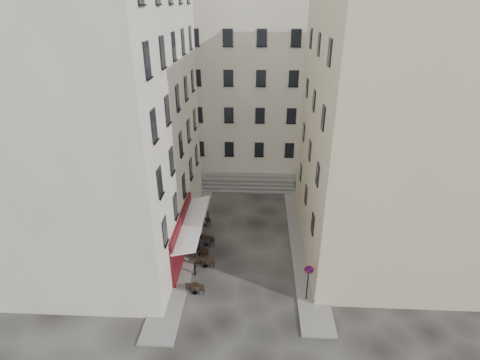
# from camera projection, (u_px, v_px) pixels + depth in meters

# --- Properties ---
(ground) EXTENTS (90.00, 90.00, 0.00)m
(ground) POSITION_uv_depth(u_px,v_px,m) (243.00, 267.00, 26.34)
(ground) COLOR black
(ground) RESTS_ON ground
(sidewalk_left) EXTENTS (2.00, 22.00, 0.12)m
(sidewalk_left) POSITION_uv_depth(u_px,v_px,m) (190.00, 233.00, 30.11)
(sidewalk_left) COLOR slate
(sidewalk_left) RESTS_ON ground
(sidewalk_right) EXTENTS (2.00, 18.00, 0.12)m
(sidewalk_right) POSITION_uv_depth(u_px,v_px,m) (303.00, 243.00, 28.81)
(sidewalk_right) COLOR slate
(sidewalk_right) RESTS_ON ground
(building_left) EXTENTS (12.20, 16.20, 20.60)m
(building_left) POSITION_uv_depth(u_px,v_px,m) (89.00, 110.00, 25.05)
(building_left) COLOR beige
(building_left) RESTS_ON ground
(building_right) EXTENTS (12.20, 14.20, 18.60)m
(building_right) POSITION_uv_depth(u_px,v_px,m) (403.00, 127.00, 24.99)
(building_right) COLOR beige
(building_right) RESTS_ON ground
(building_back) EXTENTS (18.20, 10.20, 18.60)m
(building_back) POSITION_uv_depth(u_px,v_px,m) (242.00, 81.00, 39.47)
(building_back) COLOR beige
(building_back) RESTS_ON ground
(cafe_storefront) EXTENTS (1.74, 7.30, 3.50)m
(cafe_storefront) POSITION_uv_depth(u_px,v_px,m) (183.00, 235.00, 26.62)
(cafe_storefront) COLOR #41090B
(cafe_storefront) RESTS_ON ground
(stone_steps) EXTENTS (9.00, 3.15, 0.80)m
(stone_steps) POSITION_uv_depth(u_px,v_px,m) (248.00, 183.00, 37.49)
(stone_steps) COLOR slate
(stone_steps) RESTS_ON ground
(bollard_near) EXTENTS (0.12, 0.12, 0.98)m
(bollard_near) POSITION_uv_depth(u_px,v_px,m) (195.00, 269.00, 25.35)
(bollard_near) COLOR black
(bollard_near) RESTS_ON ground
(bollard_mid) EXTENTS (0.12, 0.12, 0.98)m
(bollard_mid) POSITION_uv_depth(u_px,v_px,m) (202.00, 239.00, 28.50)
(bollard_mid) COLOR black
(bollard_mid) RESTS_ON ground
(bollard_far) EXTENTS (0.12, 0.12, 0.98)m
(bollard_far) POSITION_uv_depth(u_px,v_px,m) (208.00, 215.00, 31.66)
(bollard_far) COLOR black
(bollard_far) RESTS_ON ground
(no_parking_sign) EXTENTS (0.62, 0.15, 2.73)m
(no_parking_sign) POSITION_uv_depth(u_px,v_px,m) (308.00, 276.00, 22.55)
(no_parking_sign) COLOR black
(no_parking_sign) RESTS_ON ground
(bistro_table_a) EXTENTS (1.22, 0.57, 0.85)m
(bistro_table_a) POSITION_uv_depth(u_px,v_px,m) (195.00, 288.00, 23.80)
(bistro_table_a) COLOR black
(bistro_table_a) RESTS_ON ground
(bistro_table_b) EXTENTS (1.25, 0.59, 0.88)m
(bistro_table_b) POSITION_uv_depth(u_px,v_px,m) (205.00, 261.00, 26.18)
(bistro_table_b) COLOR black
(bistro_table_b) RESTS_ON ground
(bistro_table_c) EXTENTS (1.39, 0.65, 0.98)m
(bistro_table_c) POSITION_uv_depth(u_px,v_px,m) (199.00, 253.00, 27.00)
(bistro_table_c) COLOR black
(bistro_table_c) RESTS_ON ground
(bistro_table_d) EXTENTS (1.28, 0.60, 0.90)m
(bistro_table_d) POSITION_uv_depth(u_px,v_px,m) (206.00, 240.00, 28.50)
(bistro_table_d) COLOR black
(bistro_table_d) RESTS_ON ground
(bistro_table_e) EXTENTS (1.17, 0.55, 0.82)m
(bistro_table_e) POSITION_uv_depth(u_px,v_px,m) (204.00, 221.00, 31.05)
(bistro_table_e) COLOR black
(bistro_table_e) RESTS_ON ground
(pedestrian) EXTENTS (0.67, 0.54, 1.59)m
(pedestrian) POSITION_uv_depth(u_px,v_px,m) (201.00, 248.00, 27.00)
(pedestrian) COLOR black
(pedestrian) RESTS_ON ground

